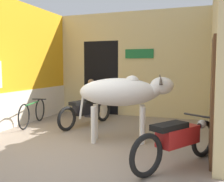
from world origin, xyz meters
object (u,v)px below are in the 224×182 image
object	(u,v)px
shopkeeper_seated	(91,97)
bicycle	(33,113)
motorcycle_near	(178,139)
cow	(123,93)
motorcycle_far	(86,110)
plastic_stool	(104,110)

from	to	relation	value
shopkeeper_seated	bicycle	bearing A→B (deg)	-120.74
motorcycle_near	cow	bearing A→B (deg)	139.70
cow	motorcycle_near	xyz separation A→B (m)	(1.22, -1.03, -0.59)
motorcycle_far	bicycle	world-z (taller)	motorcycle_far
cow	motorcycle_far	bearing A→B (deg)	141.21
cow	shopkeeper_seated	xyz separation A→B (m)	(-1.78, 2.32, -0.40)
motorcycle_near	bicycle	bearing A→B (deg)	156.54
motorcycle_near	plastic_stool	world-z (taller)	motorcycle_near
cow	plastic_stool	size ratio (longest dim) A/B	4.42
cow	motorcycle_near	size ratio (longest dim) A/B	1.13
cow	motorcycle_near	distance (m)	1.70
shopkeeper_seated	plastic_stool	world-z (taller)	shopkeeper_seated
motorcycle_near	motorcycle_far	bearing A→B (deg)	140.48
shopkeeper_seated	motorcycle_near	bearing A→B (deg)	-48.22
motorcycle_far	shopkeeper_seated	world-z (taller)	shopkeeper_seated
shopkeeper_seated	plastic_stool	distance (m)	0.58
cow	plastic_stool	distance (m)	2.80
motorcycle_near	shopkeeper_seated	bearing A→B (deg)	131.78
cow	shopkeeper_seated	distance (m)	2.95
motorcycle_far	plastic_stool	distance (m)	1.26
motorcycle_near	shopkeeper_seated	size ratio (longest dim) A/B	1.49
motorcycle_near	bicycle	size ratio (longest dim) A/B	1.05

